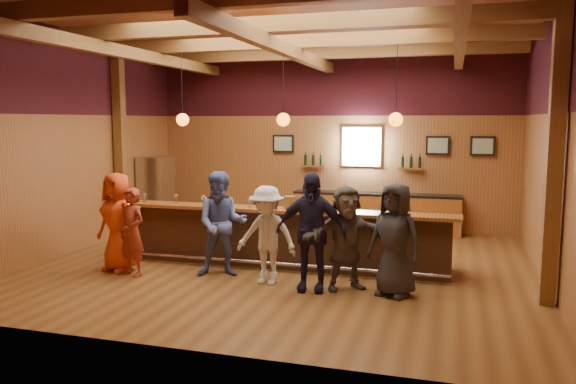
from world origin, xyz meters
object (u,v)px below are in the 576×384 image
object	(u,v)px
back_bar_cabinet	(375,212)
bottle_a	(315,202)
customer_redvest	(132,232)
bartender	(309,217)
customer_navy	(311,232)
customer_brown	(346,238)
ice_bucket	(289,202)
customer_dark	(395,240)
stainless_fridge	(156,193)
customer_orange	(118,222)
customer_white	(267,235)
bar_counter	(287,237)
customer_denim	(222,224)

from	to	relation	value
back_bar_cabinet	bottle_a	distance (m)	3.91
customer_redvest	bartender	world-z (taller)	customer_redvest
customer_navy	bartender	xyz separation A→B (m)	(-0.63, 2.40, -0.20)
customer_brown	ice_bucket	bearing A→B (deg)	110.72
customer_redvest	customer_dark	xyz separation A→B (m)	(4.47, 0.16, 0.11)
back_bar_cabinet	customer_dark	size ratio (longest dim) A/B	2.28
back_bar_cabinet	stainless_fridge	distance (m)	5.43
customer_brown	customer_orange	bearing A→B (deg)	148.51
customer_orange	bottle_a	distance (m)	3.55
customer_redvest	ice_bucket	size ratio (longest dim) A/B	6.83
customer_orange	customer_white	world-z (taller)	customer_orange
bar_counter	customer_navy	world-z (taller)	customer_navy
stainless_fridge	customer_dark	world-z (taller)	stainless_fridge
customer_navy	ice_bucket	world-z (taller)	customer_navy
customer_navy	bottle_a	world-z (taller)	customer_navy
customer_white	customer_orange	bearing A→B (deg)	-173.00
customer_white	bartender	world-z (taller)	customer_white
customer_redvest	customer_navy	distance (m)	3.17
stainless_fridge	customer_redvest	bearing A→B (deg)	-65.83
customer_white	customer_brown	world-z (taller)	customer_brown
customer_white	bottle_a	world-z (taller)	customer_white
stainless_fridge	customer_brown	world-z (taller)	stainless_fridge
customer_white	bottle_a	xyz separation A→B (m)	(0.55, 1.08, 0.42)
customer_denim	customer_white	size ratio (longest dim) A/B	1.12
back_bar_cabinet	customer_denim	distance (m)	5.08
back_bar_cabinet	ice_bucket	xyz separation A→B (m)	(-1.04, -3.88, 0.75)
stainless_fridge	customer_orange	xyz separation A→B (m)	(1.34, -3.72, -0.01)
back_bar_cabinet	customer_redvest	world-z (taller)	customer_redvest
stainless_fridge	bottle_a	size ratio (longest dim) A/B	5.79
stainless_fridge	customer_brown	bearing A→B (deg)	-33.94
customer_redvest	customer_navy	world-z (taller)	customer_navy
customer_denim	ice_bucket	world-z (taller)	customer_denim
customer_navy	ice_bucket	xyz separation A→B (m)	(-0.68, 1.14, 0.28)
customer_navy	ice_bucket	bearing A→B (deg)	116.50
customer_orange	customer_navy	size ratio (longest dim) A/B	0.94
customer_white	ice_bucket	xyz separation A→B (m)	(0.10, 0.99, 0.41)
bottle_a	bar_counter	bearing A→B (deg)	160.03
customer_brown	bartender	world-z (taller)	customer_brown
bartender	bottle_a	xyz separation A→B (m)	(0.40, -1.16, 0.49)
customer_orange	bottle_a	world-z (taller)	customer_orange
customer_redvest	customer_dark	size ratio (longest dim) A/B	0.88
bartender	ice_bucket	xyz separation A→B (m)	(-0.05, -1.26, 0.48)
customer_denim	customer_dark	distance (m)	2.99
customer_white	ice_bucket	size ratio (longest dim) A/B	7.24
bartender	bottle_a	distance (m)	1.32
customer_orange	customer_denim	size ratio (longest dim) A/B	0.97
stainless_fridge	customer_navy	xyz separation A→B (m)	(4.95, -3.90, 0.05)
customer_white	customer_redvest	bearing A→B (deg)	-167.45
stainless_fridge	customer_redvest	xyz separation A→B (m)	(1.78, -3.96, -0.13)
bar_counter	bottle_a	xyz separation A→B (m)	(0.60, -0.22, 0.71)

